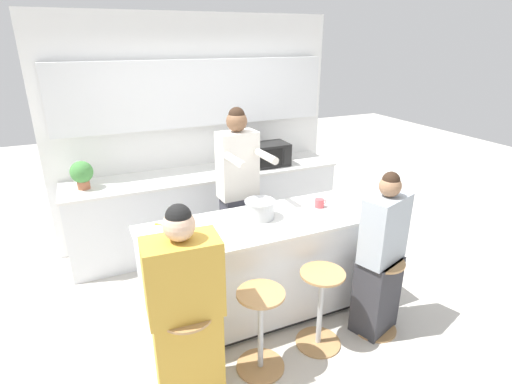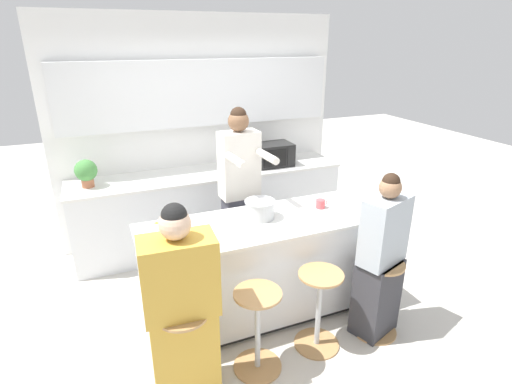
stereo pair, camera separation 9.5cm
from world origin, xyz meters
name	(u,v)px [view 1 (the left image)]	position (x,y,z in m)	size (l,w,h in m)	color
ground_plane	(259,311)	(0.00, 0.00, 0.00)	(16.00, 16.00, 0.00)	beige
wall_back	(196,116)	(0.00, 1.83, 1.54)	(3.48, 0.22, 2.70)	white
back_counter	(208,208)	(0.00, 1.51, 0.47)	(3.23, 0.67, 0.93)	silver
kitchen_island	(259,268)	(0.00, 0.00, 0.47)	(2.09, 0.75, 0.94)	black
bar_stool_leftmost	(189,352)	(-0.84, -0.64, 0.37)	(0.38, 0.38, 0.70)	tan
bar_stool_center_left	(261,329)	(-0.28, -0.63, 0.37)	(0.38, 0.38, 0.70)	tan
bar_stool_center_right	(320,307)	(0.28, -0.59, 0.37)	(0.38, 0.38, 0.70)	tan
bar_stool_rightmost	(379,293)	(0.84, -0.64, 0.37)	(0.38, 0.38, 0.70)	tan
person_cooking	(238,197)	(0.06, 0.64, 0.92)	(0.41, 0.60, 1.82)	#383842
person_wrapped_blanket	(186,311)	(-0.83, -0.62, 0.70)	(0.51, 0.32, 1.49)	gold
person_seated_near	(380,263)	(0.83, -0.62, 0.66)	(0.47, 0.37, 1.47)	#333338
cooking_pot	(260,209)	(0.04, 0.08, 1.02)	(0.36, 0.27, 0.16)	#B7BABC
fruit_bowl	(154,235)	(-0.89, 0.05, 0.98)	(0.20, 0.20, 0.07)	silver
coffee_cup_near	(319,203)	(0.65, 0.06, 0.98)	(0.12, 0.09, 0.08)	#DB4C51
banana_bunch	(157,226)	(-0.84, 0.24, 0.96)	(0.13, 0.09, 0.04)	yellow
microwave	(269,154)	(0.80, 1.46, 1.07)	(0.47, 0.34, 0.28)	black
potted_plant	(82,173)	(-1.35, 1.51, 1.11)	(0.23, 0.23, 0.30)	#A86042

